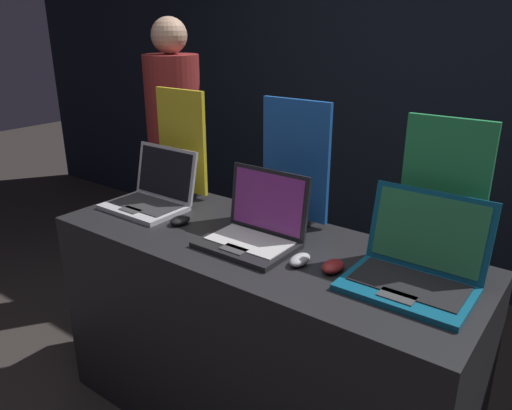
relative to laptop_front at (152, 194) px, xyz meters
name	(u,v)px	position (x,y,z in m)	size (l,w,h in m)	color
wall_back	(426,69)	(0.62, 1.72, 0.46)	(8.00, 0.05, 2.80)	black
display_counter	(257,337)	(0.62, -0.03, -0.50)	(1.71, 0.65, 0.88)	black
laptop_front	(152,194)	(0.00, 0.00, 0.00)	(0.36, 0.31, 0.26)	#B7B7BC
mouse_front	(180,220)	(0.25, -0.08, -0.04)	(0.07, 0.10, 0.03)	black
promo_stand_front	(182,146)	(0.00, 0.21, 0.18)	(0.29, 0.07, 0.51)	black
laptop_middle	(255,227)	(0.62, -0.04, 0.00)	(0.35, 0.29, 0.27)	black
mouse_middle	(300,260)	(0.85, -0.09, -0.04)	(0.06, 0.10, 0.04)	#B2B2B7
promo_stand_middle	(295,165)	(0.62, 0.23, 0.19)	(0.31, 0.07, 0.52)	black
laptop_back	(415,266)	(1.22, 0.01, 0.01)	(0.40, 0.33, 0.29)	#0F5170
mouse_back	(333,266)	(0.97, -0.07, -0.04)	(0.07, 0.10, 0.04)	maroon
promo_stand_back	(442,196)	(1.22, 0.21, 0.19)	(0.29, 0.07, 0.51)	black
person_bystander	(176,159)	(-0.49, 0.64, -0.05)	(0.32, 0.32, 1.71)	#282833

